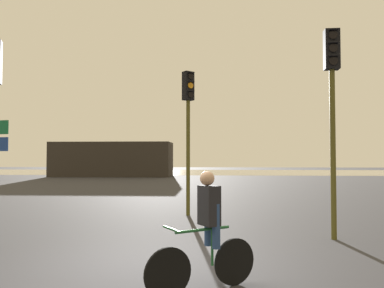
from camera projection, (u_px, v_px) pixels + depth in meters
The scene contains 6 objects.
ground_plane at pixel (145, 268), 6.09m from camera, with size 120.00×120.00×0.00m, color #333338.
water_strip at pixel (203, 172), 44.83m from camera, with size 80.00×16.00×0.01m, color #9E937F.
distant_building at pixel (113, 159), 35.35m from camera, with size 11.04×4.00×3.20m, color #2D2823.
traffic_light_near_right at pixel (332, 93), 8.33m from camera, with size 0.33×0.35×4.67m.
traffic_light_center at pixel (188, 115), 11.72m from camera, with size 0.41×0.42×4.49m.
cyclist at pixel (207, 230), 5.08m from camera, with size 1.46×0.96×1.62m.
Camera 1 is at (1.10, -6.11, 1.81)m, focal length 35.00 mm.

